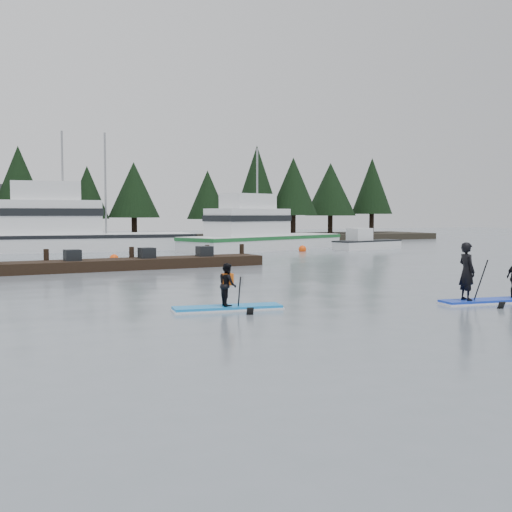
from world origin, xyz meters
name	(u,v)px	position (x,y,z in m)	size (l,w,h in m)	color
ground	(347,310)	(0.00, 0.00, 0.00)	(160.00, 160.00, 0.00)	slate
far_shore	(85,240)	(0.00, 42.00, 0.30)	(70.00, 8.00, 0.60)	#2D281E
treeline	(85,244)	(0.00, 42.00, 0.00)	(60.00, 4.00, 8.00)	black
fishing_boat_large	(68,241)	(-2.87, 31.64, 0.70)	(16.52, 5.82, 9.31)	white
fishing_boat_medium	(260,242)	(9.84, 27.07, 0.56)	(13.77, 8.57, 8.09)	white
skiff	(367,245)	(17.41, 24.65, 0.33)	(5.63, 1.69, 0.66)	white
floating_dock	(116,264)	(-3.04, 15.12, 0.24)	(14.55, 1.94, 0.49)	black
buoy_b	(114,261)	(-2.02, 20.47, 0.00)	(0.49, 0.49, 0.49)	#FF4C0C
buoy_c	(302,251)	(11.78, 24.23, 0.00)	(0.54, 0.54, 0.54)	#FF4C0C
paddleboard_solo	(228,294)	(-2.97, 1.30, 0.42)	(3.02, 1.22, 1.78)	#1681D6
paddleboard_duo	(486,281)	(4.42, -0.56, 0.64)	(3.10, 1.32, 2.28)	#1436C3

